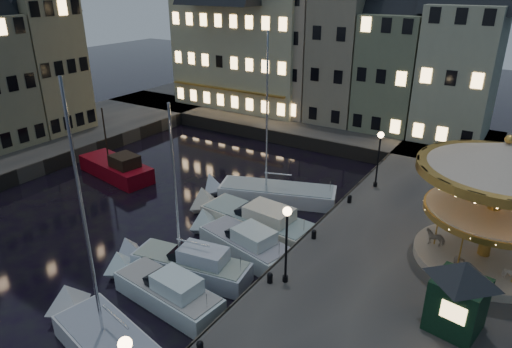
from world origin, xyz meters
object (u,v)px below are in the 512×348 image
Objects in this scene: motorboat_d at (241,242)px; motorboat_b at (163,290)px; streetlamp_c at (379,151)px; carousel at (500,181)px; bollard_c at (314,234)px; motorboat_c at (185,264)px; motorboat_f at (270,193)px; bollard_d at (350,198)px; streetlamp_b at (287,234)px; red_fishing_boat at (117,169)px; ticket_kiosk at (461,284)px; bollard_a at (200,346)px; bollard_b at (270,277)px; motorboat_e at (253,220)px; motorboat_a at (105,341)px.

motorboat_b is at bearing -97.39° from motorboat_d.
streetlamp_c is 10.39m from carousel.
bollard_c is 9.13m from motorboat_b.
motorboat_c is at bearing -110.19° from motorboat_d.
motorboat_f is at bearing 96.13° from motorboat_b.
carousel reaches higher than bollard_d.
streetlamp_b and streetlamp_c have the same top height.
motorboat_c reaches higher than red_fishing_boat.
bollard_d is 0.07× the size of carousel.
ticket_kiosk is at bearing -31.04° from motorboat_f.
bollard_a is at bearing -68.71° from motorboat_f.
bollard_a is 10.50m from bollard_c.
streetlamp_b is 11.02m from carousel.
streetlamp_b is at bearing -138.02° from carousel.
motorboat_c reaches higher than motorboat_b.
motorboat_d is at bearing -160.29° from carousel.
bollard_a is 0.07× the size of red_fishing_boat.
bollard_c is at bearing 157.43° from ticket_kiosk.
streetlamp_c is at bearing 142.23° from carousel.
bollard_b is 20.38m from red_fishing_boat.
red_fishing_boat is (-19.69, -6.90, -3.32)m from streetlamp_c.
streetlamp_c is at bearing 90.00° from streetlamp_b.
motorboat_c is at bearing -93.75° from motorboat_e.
red_fishing_boat is at bearing -160.68° from streetlamp_c.
streetlamp_b is 7.32× the size of bollard_b.
carousel is (8.66, 2.75, 4.38)m from bollard_c.
carousel is at bearing -17.59° from bollard_d.
bollard_c is 0.07× the size of carousel.
motorboat_e is at bearing -172.46° from carousel.
motorboat_f is (-2.17, 7.01, -0.11)m from motorboat_d.
streetlamp_b is 0.51× the size of carousel.
streetlamp_c reaches higher than bollard_a.
ticket_kiosk is at bearing 32.60° from motorboat_a.
carousel is at bearing 1.35° from red_fishing_boat.
motorboat_a reaches higher than bollard_a.
bollard_d is at bearing 132.93° from ticket_kiosk.
bollard_c is at bearing -162.36° from carousel.
bollard_c is at bearing 45.43° from motorboat_c.
bollard_b and bollard_d have the same top height.
ticket_kiosk is (13.22, -4.43, 2.93)m from motorboat_e.
motorboat_c is (-5.89, -14.37, -3.34)m from streetlamp_c.
streetlamp_b is at bearing -90.00° from streetlamp_c.
motorboat_f is at bearing 120.92° from bollard_b.
motorboat_d is (-3.97, 3.23, -0.96)m from bollard_b.
carousel reaches higher than streetlamp_b.
motorboat_c is 15.69m from red_fishing_boat.
streetlamp_c is 4.29m from bollard_d.
red_fishing_boat reaches higher than streetlamp_c.
streetlamp_b is at bearing -18.53° from red_fishing_boat.
streetlamp_c is at bearing 67.01° from motorboat_d.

